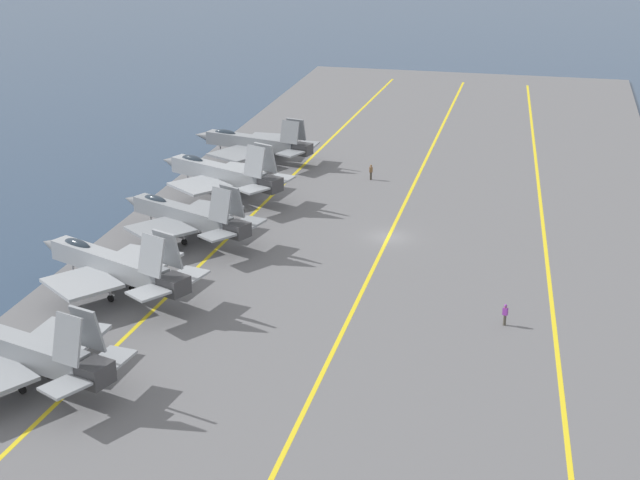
% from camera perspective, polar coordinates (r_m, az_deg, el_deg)
% --- Properties ---
extents(ground_plane, '(2000.00, 2000.00, 0.00)m').
position_cam_1_polar(ground_plane, '(96.05, 4.00, -0.04)').
color(ground_plane, navy).
extents(carrier_deck, '(170.16, 54.67, 0.40)m').
position_cam_1_polar(carrier_deck, '(95.98, 4.01, 0.07)').
color(carrier_deck, slate).
rests_on(carrier_deck, ground).
extents(deck_stripe_foul_line, '(152.91, 9.17, 0.01)m').
position_cam_1_polar(deck_stripe_foul_line, '(94.88, 13.00, -0.55)').
color(deck_stripe_foul_line, yellow).
rests_on(deck_stripe_foul_line, carrier_deck).
extents(deck_stripe_centerline, '(153.14, 0.36, 0.01)m').
position_cam_1_polar(deck_stripe_centerline, '(95.91, 4.01, 0.19)').
color(deck_stripe_centerline, yellow).
rests_on(deck_stripe_centerline, carrier_deck).
extents(deck_stripe_edge_line, '(153.04, 6.26, 0.01)m').
position_cam_1_polar(deck_stripe_edge_line, '(99.22, -4.58, 0.88)').
color(deck_stripe_edge_line, yellow).
rests_on(deck_stripe_edge_line, carrier_deck).
extents(parked_jet_nearest, '(13.43, 15.80, 6.73)m').
position_cam_1_polar(parked_jet_nearest, '(70.97, -16.84, -6.16)').
color(parked_jet_nearest, gray).
rests_on(parked_jet_nearest, carrier_deck).
extents(parked_jet_second, '(12.54, 17.13, 6.78)m').
position_cam_1_polar(parked_jet_second, '(83.56, -11.99, -1.40)').
color(parked_jet_second, '#93999E').
rests_on(parked_jet_second, carrier_deck).
extents(parked_jet_third, '(12.51, 16.13, 6.42)m').
position_cam_1_polar(parked_jet_third, '(94.85, -7.82, 1.44)').
color(parked_jet_third, gray).
rests_on(parked_jet_third, carrier_deck).
extents(parked_jet_fourth, '(12.63, 16.73, 6.83)m').
position_cam_1_polar(parked_jet_fourth, '(107.15, -5.79, 3.90)').
color(parked_jet_fourth, '#93999E').
rests_on(parked_jet_fourth, carrier_deck).
extents(parked_jet_fifth, '(13.65, 16.41, 5.74)m').
position_cam_1_polar(parked_jet_fifth, '(120.98, -3.85, 5.66)').
color(parked_jet_fifth, gray).
rests_on(parked_jet_fifth, carrier_deck).
extents(crew_purple_vest, '(0.40, 0.45, 1.79)m').
position_cam_1_polar(crew_purple_vest, '(78.35, 10.72, -4.24)').
color(crew_purple_vest, '#4C473D').
rests_on(crew_purple_vest, carrier_deck).
extents(crew_brown_vest, '(0.35, 0.43, 1.81)m').
position_cam_1_polar(crew_brown_vest, '(113.45, 2.98, 4.01)').
color(crew_brown_vest, '#383328').
rests_on(crew_brown_vest, carrier_deck).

